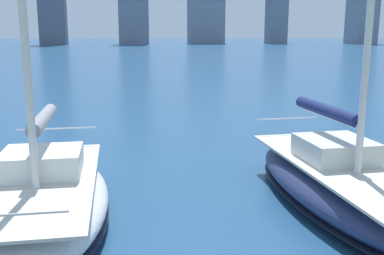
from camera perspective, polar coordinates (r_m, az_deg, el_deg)
The scene contains 2 objects.
sailboat_navy at distance 11.69m, azimuth 18.52°, elevation -6.50°, with size 3.25×8.06×12.86m.
sailboat_grey at distance 10.59m, azimuth -18.55°, elevation -8.52°, with size 3.18×6.97×11.07m.
Camera 1 is at (1.31, 3.22, 4.25)m, focal length 42.00 mm.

